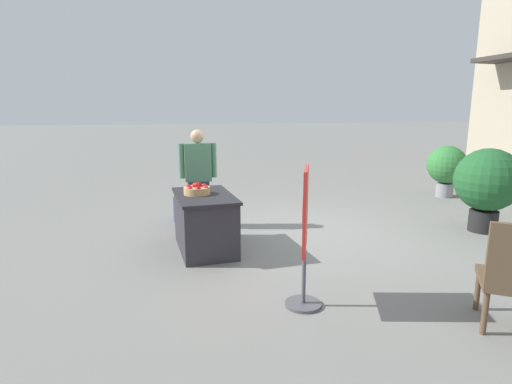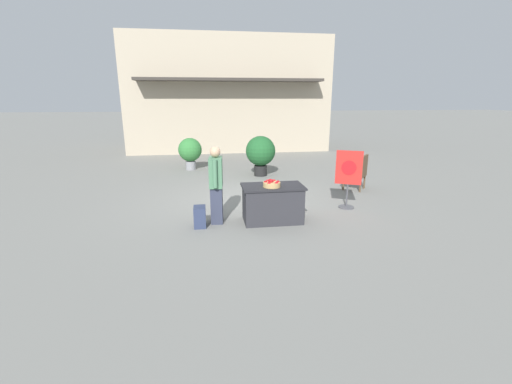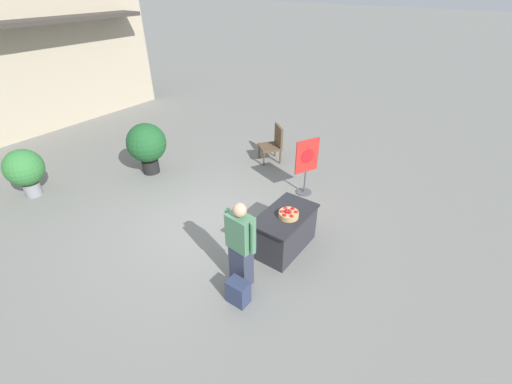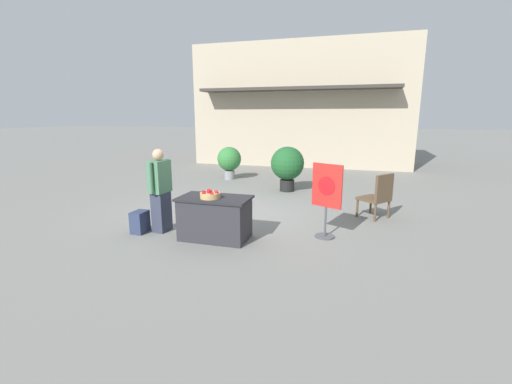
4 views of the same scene
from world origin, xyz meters
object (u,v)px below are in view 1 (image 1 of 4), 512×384
at_px(apple_basket, 197,190).
at_px(potted_plant_far_left, 447,166).
at_px(backpack, 184,210).
at_px(poster_board, 305,232).
at_px(potted_plant_far_right, 487,182).
at_px(display_table, 205,222).
at_px(person_visitor, 198,178).

height_order(apple_basket, potted_plant_far_left, potted_plant_far_left).
xyz_separation_m(apple_basket, backpack, (-1.48, -0.02, -0.63)).
xyz_separation_m(poster_board, potted_plant_far_right, (-1.47, 3.76, 0.04)).
xyz_separation_m(display_table, person_visitor, (-1.16, 0.11, 0.42)).
relative_size(person_visitor, poster_board, 1.17).
bearing_deg(potted_plant_far_left, poster_board, -53.25).
relative_size(poster_board, potted_plant_far_right, 1.03).
relative_size(apple_basket, backpack, 0.85).
height_order(person_visitor, poster_board, person_visitor).
distance_m(apple_basket, backpack, 1.61).
xyz_separation_m(display_table, apple_basket, (-0.04, -0.09, 0.45)).
bearing_deg(potted_plant_far_left, apple_basket, -72.31).
relative_size(apple_basket, person_visitor, 0.22).
bearing_deg(apple_basket, poster_board, 20.21).
distance_m(poster_board, potted_plant_far_left, 6.40).
xyz_separation_m(apple_basket, potted_plant_far_left, (-1.87, 5.85, -0.15)).
distance_m(display_table, apple_basket, 0.46).
relative_size(display_table, backpack, 3.06).
relative_size(person_visitor, backpack, 3.81).
bearing_deg(potted_plant_far_right, backpack, -113.68).
height_order(display_table, poster_board, poster_board).
height_order(display_table, potted_plant_far_left, potted_plant_far_left).
relative_size(backpack, poster_board, 0.31).
xyz_separation_m(person_visitor, potted_plant_far_left, (-0.74, 5.66, -0.12)).
bearing_deg(potted_plant_far_left, backpack, -86.22).
relative_size(apple_basket, potted_plant_far_left, 0.31).
xyz_separation_m(backpack, potted_plant_far_right, (1.97, 4.50, 0.59)).
bearing_deg(poster_board, display_table, -45.89).
distance_m(backpack, potted_plant_far_left, 5.90).
distance_m(backpack, poster_board, 3.56).
bearing_deg(poster_board, apple_basket, -43.91).
bearing_deg(apple_basket, person_visitor, 170.15).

